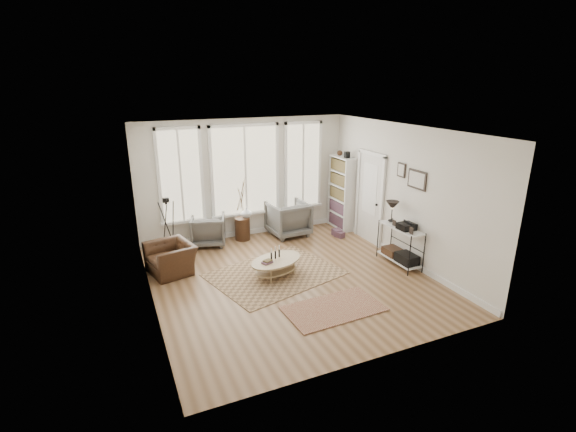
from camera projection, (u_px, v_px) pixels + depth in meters
name	position (u px, v px, depth m)	size (l,w,h in m)	color
room	(292.00, 209.00, 7.84)	(5.50, 5.54, 2.90)	#926C4A
bay_window	(245.00, 172.00, 10.11)	(4.14, 0.12, 2.24)	beige
door	(370.00, 196.00, 9.89)	(0.09, 1.06, 2.22)	silver
bookcase	(341.00, 193.00, 10.82)	(0.31, 0.85, 2.06)	white
low_shelf	(400.00, 242.00, 8.75)	(0.38, 1.08, 1.30)	white
wall_art	(413.00, 177.00, 8.42)	(0.04, 0.88, 0.44)	black
rug_main	(275.00, 274.00, 8.44)	(2.46, 1.84, 0.01)	brown
rug_runner	(334.00, 308.00, 7.15)	(1.68, 0.93, 0.01)	brown
coffee_table	(276.00, 263.00, 8.27)	(1.33, 1.10, 0.53)	tan
armchair_left	(208.00, 230.00, 9.87)	(0.77, 0.80, 0.72)	#5F5F5B
armchair_right	(288.00, 219.00, 10.46)	(0.92, 0.95, 0.86)	#5F5F5B
side_table	(242.00, 210.00, 10.06)	(0.37, 0.37, 1.55)	#3C2314
vase	(247.00, 212.00, 10.14)	(0.24, 0.24, 0.25)	silver
accent_chair	(171.00, 258.00, 8.44)	(0.82, 0.94, 0.61)	#3C2314
tripod_camera	(169.00, 230.00, 9.14)	(0.47, 0.47, 1.34)	black
book_stack_near	(337.00, 233.00, 10.51)	(0.20, 0.25, 0.16)	maroon
book_stack_far	(340.00, 235.00, 10.40)	(0.17, 0.22, 0.14)	maroon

